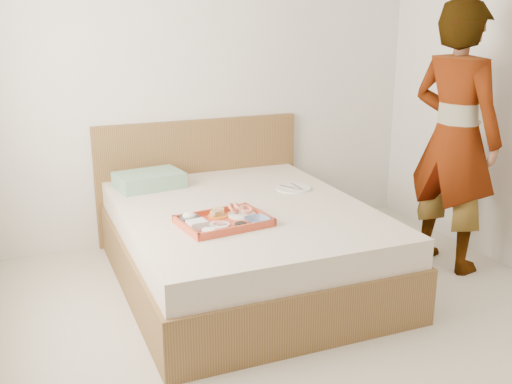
{
  "coord_description": "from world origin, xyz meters",
  "views": [
    {
      "loc": [
        -1.44,
        -2.49,
        1.75
      ],
      "look_at": [
        -0.04,
        0.9,
        0.65
      ],
      "focal_mm": 41.88,
      "sensor_mm": 36.0,
      "label": 1
    }
  ],
  "objects_px": {
    "dinner_plate": "(293,188)",
    "person": "(455,138)",
    "bed": "(243,244)",
    "tray": "(224,221)"
  },
  "relations": [
    {
      "from": "dinner_plate",
      "to": "person",
      "type": "distance_m",
      "value": 1.17
    },
    {
      "from": "bed",
      "to": "dinner_plate",
      "type": "bearing_deg",
      "value": 26.37
    },
    {
      "from": "bed",
      "to": "dinner_plate",
      "type": "height_order",
      "value": "dinner_plate"
    },
    {
      "from": "tray",
      "to": "person",
      "type": "height_order",
      "value": "person"
    },
    {
      "from": "bed",
      "to": "person",
      "type": "bearing_deg",
      "value": -11.27
    },
    {
      "from": "dinner_plate",
      "to": "person",
      "type": "height_order",
      "value": "person"
    },
    {
      "from": "person",
      "to": "bed",
      "type": "bearing_deg",
      "value": 63.66
    },
    {
      "from": "tray",
      "to": "person",
      "type": "distance_m",
      "value": 1.73
    },
    {
      "from": "bed",
      "to": "tray",
      "type": "relative_size",
      "value": 3.88
    },
    {
      "from": "bed",
      "to": "person",
      "type": "relative_size",
      "value": 1.08
    }
  ]
}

